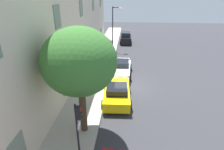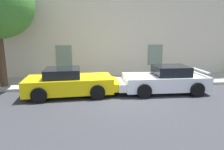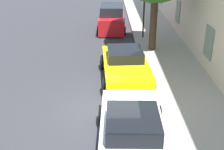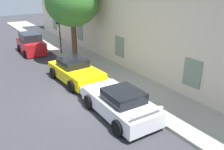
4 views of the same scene
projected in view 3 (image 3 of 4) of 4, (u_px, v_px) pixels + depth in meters
The scene contains 6 objects.
ground_plane at pixel (106, 109), 11.69m from camera, with size 80.00×80.00×0.00m, color #333338.
sidewalk at pixel (192, 107), 11.72m from camera, with size 60.00×3.05×0.14m, color #A8A399.
sportscar_red_lead at pixel (126, 69), 13.72m from camera, with size 4.82×2.39×1.41m.
sportscar_yellow_flank at pixel (132, 129), 9.37m from camera, with size 4.86×2.29×1.44m.
hatchback_distant at pixel (112, 19), 21.40m from camera, with size 4.00×2.04×1.83m.
traffic_light at pixel (143, 2), 18.78m from camera, with size 0.44×0.36×3.39m.
Camera 3 is at (10.08, 0.07, 6.08)m, focal length 47.88 mm.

